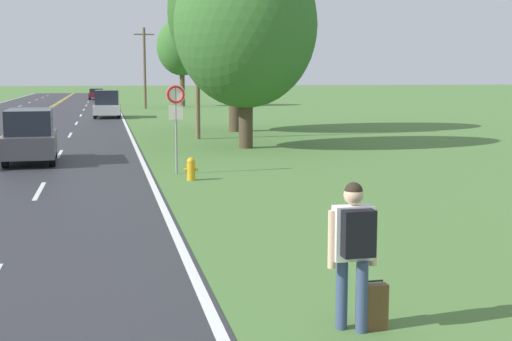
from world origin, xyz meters
name	(u,v)px	position (x,y,z in m)	size (l,w,h in m)	color
hitchhiker_person	(354,241)	(7.74, 4.92, 1.11)	(0.62, 0.43, 1.81)	#38476B
suitcase	(372,307)	(7.99, 4.93, 0.28)	(0.37, 0.15, 0.62)	brown
fire_hydrant	(191,169)	(7.33, 17.66, 0.34)	(0.41, 0.25, 0.67)	gold
traffic_sign	(176,107)	(7.05, 19.05, 2.09)	(0.60, 0.10, 2.76)	gray
utility_pole_midground	(197,34)	(9.27, 31.02, 4.98)	(1.80, 0.24, 9.64)	brown
utility_pole_far	(145,67)	(8.57, 62.51, 3.77)	(1.80, 0.24, 7.24)	brown
tree_left_verge	(182,47)	(12.40, 66.81, 5.73)	(4.84, 4.84, 8.54)	brown
tree_mid_treeline	(246,25)	(10.69, 26.37, 5.07)	(5.91, 5.91, 8.48)	#473828
tree_right_cluster	(235,12)	(11.86, 35.14, 6.36)	(7.18, 7.18, 10.51)	#473828
car_dark_grey_van_nearest	(30,135)	(2.34, 22.99, 0.96)	(1.87, 4.17, 1.87)	black
car_silver_van_mid_near	(107,104)	(5.13, 49.37, 1.00)	(2.00, 4.41, 1.97)	black
car_maroon_sedan_mid_far	(96,94)	(4.01, 88.51, 0.71)	(1.87, 4.52, 1.35)	black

